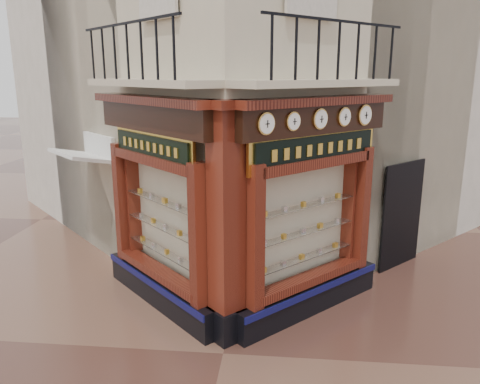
# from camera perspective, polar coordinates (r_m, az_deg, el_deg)

# --- Properties ---
(ground) EXTENTS (80.00, 80.00, 0.00)m
(ground) POSITION_cam_1_polar(r_m,az_deg,el_deg) (7.92, -2.07, -19.09)
(ground) COLOR #482A21
(ground) RESTS_ON ground
(main_building) EXTENTS (11.31, 11.31, 12.00)m
(main_building) POSITION_cam_1_polar(r_m,az_deg,el_deg) (12.86, 1.58, 21.55)
(main_building) COLOR #BAAF91
(main_building) RESTS_ON ground
(neighbour_left) EXTENTS (11.31, 11.31, 11.00)m
(neighbour_left) POSITION_cam_1_polar(r_m,az_deg,el_deg) (15.61, -7.33, 18.29)
(neighbour_left) COLOR beige
(neighbour_left) RESTS_ON ground
(neighbour_right) EXTENTS (11.31, 11.31, 11.00)m
(neighbour_right) POSITION_cam_1_polar(r_m,az_deg,el_deg) (15.32, 12.03, 18.19)
(neighbour_right) COLOR beige
(neighbour_right) RESTS_ON ground
(shopfront_left) EXTENTS (2.86, 2.86, 3.98)m
(shopfront_left) POSITION_cam_1_polar(r_m,az_deg,el_deg) (8.78, -9.95, -1.69)
(shopfront_left) COLOR black
(shopfront_left) RESTS_ON ground
(shopfront_right) EXTENTS (2.86, 2.86, 3.98)m
(shopfront_right) POSITION_cam_1_polar(r_m,az_deg,el_deg) (8.48, 8.70, -2.20)
(shopfront_right) COLOR black
(shopfront_right) RESTS_ON ground
(corner_pilaster) EXTENTS (0.85, 0.85, 3.98)m
(corner_pilaster) POSITION_cam_1_polar(r_m,az_deg,el_deg) (7.52, -1.69, -4.43)
(corner_pilaster) COLOR black
(corner_pilaster) RESTS_ON ground
(balcony) EXTENTS (5.94, 2.97, 1.03)m
(balcony) POSITION_cam_1_polar(r_m,az_deg,el_deg) (8.10, -0.91, 13.27)
(balcony) COLOR #BAAF91
(balcony) RESTS_ON ground
(clock_a) EXTENTS (0.28, 0.28, 0.34)m
(clock_a) POSITION_cam_1_polar(r_m,az_deg,el_deg) (7.12, 3.19, 8.31)
(clock_a) COLOR gold
(clock_a) RESTS_ON ground
(clock_b) EXTENTS (0.25, 0.25, 0.31)m
(clock_b) POSITION_cam_1_polar(r_m,az_deg,el_deg) (7.52, 6.49, 8.56)
(clock_b) COLOR gold
(clock_b) RESTS_ON ground
(clock_c) EXTENTS (0.28, 0.28, 0.35)m
(clock_c) POSITION_cam_1_polar(r_m,az_deg,el_deg) (7.99, 9.74, 8.77)
(clock_c) COLOR gold
(clock_c) RESTS_ON ground
(clock_d) EXTENTS (0.27, 0.27, 0.33)m
(clock_d) POSITION_cam_1_polar(r_m,az_deg,el_deg) (8.48, 12.59, 8.93)
(clock_d) COLOR gold
(clock_d) RESTS_ON ground
(clock_e) EXTENTS (0.30, 0.30, 0.38)m
(clock_e) POSITION_cam_1_polar(r_m,az_deg,el_deg) (8.95, 14.97, 9.05)
(clock_e) COLOR gold
(clock_e) RESTS_ON ground
(awning) EXTENTS (1.80, 1.80, 0.28)m
(awning) POSITION_cam_1_polar(r_m,az_deg,el_deg) (11.90, -17.89, -7.98)
(awning) COLOR silver
(awning) RESTS_ON ground
(signboard_left) EXTENTS (1.93, 1.93, 0.52)m
(signboard_left) POSITION_cam_1_polar(r_m,az_deg,el_deg) (8.51, -10.73, 5.52)
(signboard_left) COLOR gold
(signboard_left) RESTS_ON ground
(signboard_right) EXTENTS (2.25, 2.25, 0.60)m
(signboard_right) POSITION_cam_1_polar(r_m,az_deg,el_deg) (8.19, 9.40, 5.24)
(signboard_right) COLOR gold
(signboard_right) RESTS_ON ground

